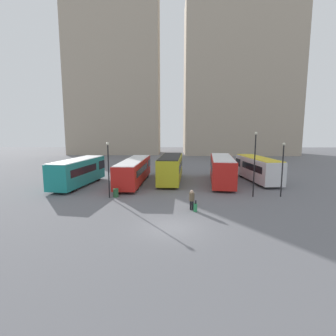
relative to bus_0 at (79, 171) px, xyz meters
name	(u,v)px	position (x,y,z in m)	size (l,w,h in m)	color
ground_plane	(171,228)	(11.06, -13.42, -1.72)	(160.00, 160.00, 0.00)	slate
building_block_left	(114,70)	(-4.31, 41.52, 20.35)	(23.94, 10.28, 44.14)	tan
building_block_right	(239,79)	(28.86, 41.52, 18.12)	(28.80, 13.66, 39.66)	tan
bus_0	(79,171)	(0.00, 0.00, 0.00)	(3.96, 9.83, 3.17)	#19847F
bus_1	(134,170)	(6.39, 1.66, -0.11)	(3.06, 12.36, 2.92)	red
bus_2	(171,168)	(10.95, 2.70, 0.07)	(3.32, 10.08, 3.30)	gold
bus_3	(222,169)	(17.30, 1.66, 0.07)	(3.95, 10.98, 3.29)	red
bus_4	(258,168)	(22.12, 2.91, -0.04)	(3.42, 9.76, 3.10)	silver
traveler	(192,198)	(12.76, -9.34, -0.70)	(0.46, 0.46, 1.70)	black
suitcase	(195,207)	(13.03, -9.78, -1.38)	(0.27, 0.37, 0.96)	#28844C
lamp_post_0	(283,165)	(21.98, -4.90, 1.47)	(0.28, 0.28, 5.38)	black
lamp_post_1	(255,160)	(19.19, -5.02, 2.01)	(0.28, 0.28, 6.42)	black
lamp_post_2	(108,165)	(4.97, -5.60, 1.50)	(0.28, 0.28, 5.43)	black
trash_bin	(116,193)	(5.56, -5.34, -1.29)	(0.52, 0.52, 0.85)	#285633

